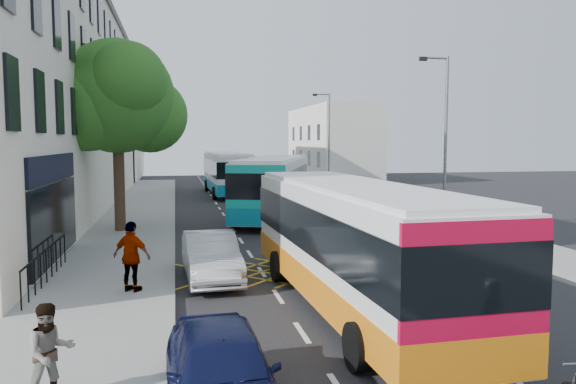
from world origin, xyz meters
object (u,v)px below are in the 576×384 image
lamp_near (444,134)px  parked_car_silver (211,257)px  street_tree (117,98)px  bus_near (353,243)px  pedestrian_near (50,353)px  distant_car_silver (276,183)px  bus_far (227,172)px  parked_car_blue (221,372)px  pedestrian_far (132,257)px  lamp_far (328,137)px  distant_car_grey (240,181)px  distant_car_dark (287,178)px  bus_mid (274,186)px  red_hatchback (394,208)px

lamp_near → parked_car_silver: lamp_near is taller
street_tree → bus_near: (7.01, -13.37, -4.59)m
street_tree → parked_car_silver: street_tree is taller
lamp_near → pedestrian_near: bearing=-133.7°
bus_near → distant_car_silver: bearing=81.1°
bus_far → distant_car_silver: 5.01m
parked_car_blue → pedestrian_far: pedestrian_far is taller
pedestrian_near → distant_car_silver: bearing=49.5°
lamp_far → distant_car_grey: lamp_far is taller
bus_far → parked_car_silver: size_ratio=2.73×
pedestrian_far → distant_car_silver: bearing=-77.2°
distant_car_dark → pedestrian_near: pedestrian_near is taller
bus_mid → parked_car_blue: 22.93m
bus_near → distant_car_dark: bus_near is taller
street_tree → pedestrian_far: street_tree is taller
street_tree → parked_car_silver: 11.75m
bus_far → distant_car_silver: bus_far is taller
red_hatchback → pedestrian_near: pedestrian_near is taller
pedestrian_far → bus_mid: bearing=-83.8°
street_tree → red_hatchback: street_tree is taller
distant_car_silver → red_hatchback: bearing=92.4°
street_tree → bus_mid: bearing=26.4°
bus_far → parked_car_silver: bus_far is taller
distant_car_dark → pedestrian_near: 47.40m
bus_far → distant_car_dark: bearing=52.6°
street_tree → bus_far: 20.14m
red_hatchback → lamp_far: bearing=-88.9°
bus_far → red_hatchback: bearing=-68.3°
lamp_far → distant_car_grey: size_ratio=1.66×
lamp_far → bus_near: bearing=-104.2°
bus_far → parked_car_silver: bearing=-97.5°
bus_near → pedestrian_near: (-6.44, -4.37, -0.75)m
bus_mid → red_hatchback: bus_mid is taller
bus_near → bus_mid: bus_mid is taller
street_tree → distant_car_dark: (13.48, 27.87, -5.69)m
red_hatchback → distant_car_silver: red_hatchback is taller
bus_far → distant_car_dark: bus_far is taller
bus_far → bus_near: bearing=-90.7°
bus_mid → pedestrian_far: bus_mid is taller
bus_near → bus_mid: 17.34m
parked_car_silver → pedestrian_far: (-2.25, -1.45, 0.40)m
bus_mid → distant_car_dark: bus_mid is taller
pedestrian_near → lamp_far: bearing=42.6°
distant_car_grey → pedestrian_near: (-7.83, -41.93, 0.28)m
parked_car_blue → parked_car_silver: parked_car_silver is taller
bus_mid → distant_car_grey: 20.27m
parked_car_silver → pedestrian_near: pedestrian_near is taller
street_tree → parked_car_blue: street_tree is taller
distant_car_grey → lamp_near: bearing=-77.9°
lamp_near → parked_car_blue: 19.67m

